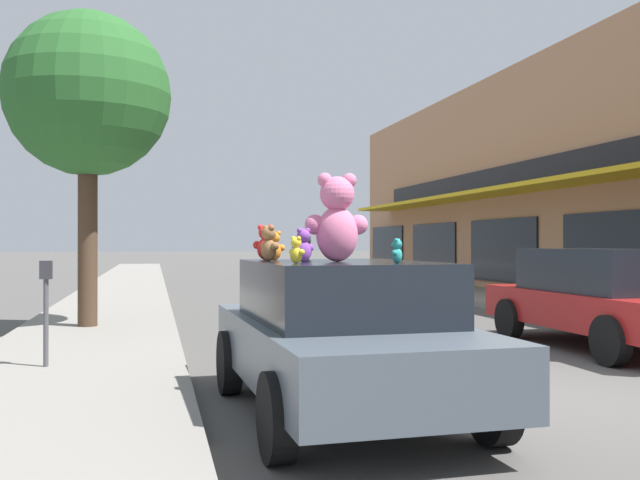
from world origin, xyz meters
name	(u,v)px	position (x,y,z in m)	size (l,w,h in m)	color
ground_plane	(568,400)	(0.00, 0.00, 0.00)	(260.00, 260.00, 0.00)	#514F4C
sidewalk_near	(40,421)	(-5.19, 0.00, 0.08)	(2.73, 90.00, 0.16)	gray
plush_art_car	(342,334)	(-2.48, -0.12, 0.78)	(2.11, 4.13, 1.47)	#4C5660
teddy_bear_giant	(337,219)	(-2.53, -0.15, 1.87)	(0.62, 0.39, 0.84)	pink
teddy_bear_yellow	(296,250)	(-3.02, -0.66, 1.58)	(0.15, 0.17, 0.23)	yellow
teddy_bear_purple	(303,246)	(-2.88, -0.25, 1.62)	(0.24, 0.18, 0.32)	purple
teddy_bear_teal	(397,251)	(-2.15, -0.77, 1.57)	(0.14, 0.15, 0.22)	teal
teddy_bear_black	(306,248)	(-2.61, 0.87, 1.59)	(0.19, 0.16, 0.26)	black
teddy_bear_brown	(269,244)	(-3.13, 0.17, 1.63)	(0.20, 0.26, 0.35)	olive
teddy_bear_red	(265,243)	(-3.08, 0.75, 1.64)	(0.28, 0.19, 0.37)	red
teddy_bear_orange	(274,246)	(-3.01, 0.58, 1.61)	(0.23, 0.15, 0.30)	orange
parked_car_far_center	(604,296)	(2.55, 3.05, 0.82)	(1.93, 4.45, 1.55)	maroon
street_tree	(88,96)	(-5.37, 6.65, 4.26)	(2.92, 2.92, 5.60)	#473323
parking_meter	(46,299)	(-5.48, 2.42, 0.97)	(0.14, 0.10, 1.27)	#4C4C51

